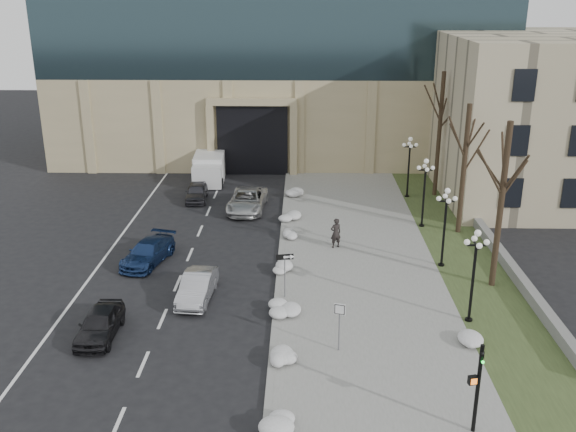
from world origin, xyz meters
The scene contains 30 objects.
ground centered at (0.00, 0.00, 0.00)m, with size 160.00×160.00×0.00m, color black.
sidewalk centered at (3.50, 14.00, 0.06)m, with size 9.00×40.00×0.12m, color gray.
curb centered at (-1.00, 14.00, 0.07)m, with size 0.30×40.00×0.14m, color gray.
grass_strip centered at (10.00, 14.00, 0.05)m, with size 4.00×40.00×0.10m, color #364321.
stone_wall centered at (12.00, 16.00, 0.35)m, with size 0.50×30.00×0.70m, color slate.
car_a centered at (-8.98, 4.27, 0.68)m, with size 1.60×3.98×1.36m, color black.
car_b centered at (-5.11, 8.13, 0.69)m, with size 1.46×4.17×1.38m, color #A0A2A8.
car_c centered at (-8.71, 12.73, 0.66)m, with size 1.84×4.54×1.32m, color navy.
car_d centered at (-3.70, 22.32, 0.75)m, with size 2.50×5.42×1.51m, color #B6B6B6.
car_e centered at (-7.71, 24.53, 0.66)m, with size 1.56×3.87×1.32m, color #333339.
pedestrian centered at (2.32, 15.06, 1.06)m, with size 0.69×0.45×1.88m, color black.
box_truck centered at (-7.51, 30.36, 1.06)m, with size 2.78×7.01×2.19m.
one_way_sign centered at (-0.45, 8.29, 2.07)m, with size 0.94×0.28×2.50m.
keep_sign centered at (1.90, 3.14, 1.75)m, with size 0.50×0.18×2.39m.
traffic_signal centered at (6.43, -2.24, 1.81)m, with size 0.63×0.83×3.65m.
snow_clump_a centered at (-0.74, -2.43, 0.30)m, with size 1.10×1.60×0.36m, color silver.
snow_clump_b centered at (-0.67, 2.28, 0.30)m, with size 1.10×1.60×0.36m, color silver.
snow_clump_c centered at (-0.65, 6.53, 0.30)m, with size 1.10×1.60×0.36m, color silver.
snow_clump_d centered at (-0.62, 11.52, 0.30)m, with size 1.10×1.60×0.36m, color silver.
snow_clump_e centered at (-0.74, 16.59, 0.30)m, with size 1.10×1.60×0.36m, color silver.
snow_clump_f centered at (-0.60, 20.11, 0.30)m, with size 1.10×1.60×0.36m, color silver.
snow_clump_g centered at (-0.50, 25.19, 0.30)m, with size 1.10×1.60×0.36m, color silver.
snow_clump_h centered at (7.48, 3.47, 0.30)m, with size 1.10×1.60×0.36m, color silver.
lamppost_a centered at (8.30, 6.00, 3.07)m, with size 1.18×1.18×4.76m.
lamppost_b centered at (8.30, 12.50, 3.07)m, with size 1.18×1.18×4.76m.
lamppost_c centered at (8.30, 19.00, 3.07)m, with size 1.18×1.18×4.76m.
lamppost_d centered at (8.30, 25.50, 3.07)m, with size 1.18×1.18×4.76m.
tree_near centered at (10.50, 10.00, 5.83)m, with size 3.20×3.20×9.00m.
tree_mid centered at (10.50, 18.00, 5.50)m, with size 3.20×3.20×8.50m.
tree_far centered at (10.50, 26.00, 6.15)m, with size 3.20×3.20×9.50m.
Camera 1 is at (0.23, -21.53, 15.13)m, focal length 40.00 mm.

